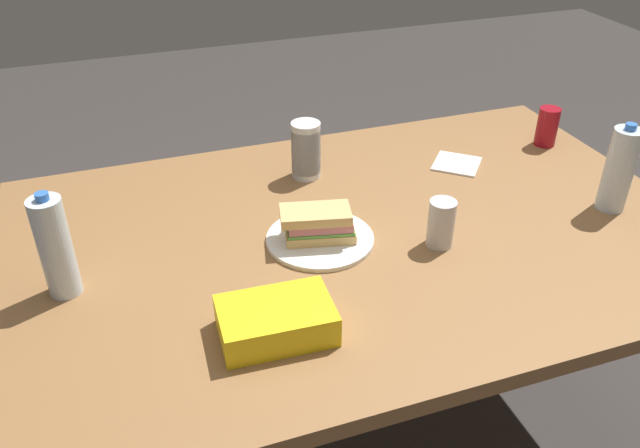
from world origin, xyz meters
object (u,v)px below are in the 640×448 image
(water_bottle_spare, at_px, (55,247))
(chip_bag, at_px, (276,321))
(soda_can_red, at_px, (547,127))
(plastic_cup_stack, at_px, (306,150))
(sandwich, at_px, (319,224))
(water_bottle_tall, at_px, (619,170))
(dining_table, at_px, (357,254))
(soda_can_silver, at_px, (441,223))
(paper_plate, at_px, (320,239))

(water_bottle_spare, bearing_deg, chip_bag, 144.40)
(soda_can_red, relative_size, plastic_cup_stack, 0.73)
(sandwich, distance_m, soda_can_red, 0.91)
(sandwich, distance_m, water_bottle_tall, 0.80)
(dining_table, height_order, water_bottle_tall, water_bottle_tall)
(sandwich, height_order, water_bottle_spare, water_bottle_spare)
(water_bottle_tall, height_order, plastic_cup_stack, water_bottle_tall)
(dining_table, xyz_separation_m, soda_can_silver, (-0.16, 0.13, 0.14))
(water_bottle_spare, distance_m, soda_can_silver, 0.88)
(sandwich, height_order, water_bottle_tall, water_bottle_tall)
(sandwich, relative_size, water_bottle_spare, 0.79)
(sandwich, bearing_deg, soda_can_red, -161.69)
(dining_table, height_order, chip_bag, chip_bag)
(water_bottle_tall, relative_size, water_bottle_spare, 0.97)
(dining_table, height_order, sandwich, sandwich)
(soda_can_silver, bearing_deg, chip_bag, 21.04)
(soda_can_red, height_order, water_bottle_spare, water_bottle_spare)
(soda_can_red, relative_size, water_bottle_spare, 0.49)
(paper_plate, distance_m, soda_can_red, 0.91)
(dining_table, distance_m, plastic_cup_stack, 0.36)
(dining_table, distance_m, chip_bag, 0.45)
(dining_table, relative_size, water_bottle_spare, 6.96)
(dining_table, distance_m, paper_plate, 0.14)
(plastic_cup_stack, relative_size, water_bottle_spare, 0.66)
(dining_table, bearing_deg, plastic_cup_stack, -83.86)
(paper_plate, distance_m, sandwich, 0.05)
(water_bottle_tall, bearing_deg, paper_plate, -7.56)
(water_bottle_tall, bearing_deg, chip_bag, 10.69)
(dining_table, relative_size, water_bottle_tall, 7.20)
(soda_can_red, relative_size, water_bottle_tall, 0.50)
(chip_bag, height_order, water_bottle_spare, water_bottle_spare)
(water_bottle_tall, bearing_deg, plastic_cup_stack, -31.59)
(plastic_cup_stack, distance_m, water_bottle_spare, 0.75)
(dining_table, xyz_separation_m, soda_can_red, (-0.75, -0.27, 0.14))
(sandwich, relative_size, chip_bag, 0.86)
(paper_plate, distance_m, water_bottle_spare, 0.61)
(soda_can_red, xyz_separation_m, chip_bag, (1.05, 0.57, -0.03))
(paper_plate, relative_size, chip_bag, 1.16)
(sandwich, bearing_deg, water_bottle_tall, 172.55)
(soda_can_red, bearing_deg, soda_can_silver, 33.94)
(paper_plate, bearing_deg, chip_bag, 56.01)
(soda_can_silver, bearing_deg, water_bottle_tall, -179.33)
(dining_table, xyz_separation_m, chip_bag, (0.30, 0.31, 0.11))
(chip_bag, bearing_deg, dining_table, -132.09)
(dining_table, relative_size, soda_can_red, 14.35)
(soda_can_red, bearing_deg, water_bottle_tall, 79.74)
(soda_can_red, bearing_deg, paper_plate, 18.34)
(paper_plate, bearing_deg, soda_can_red, -161.66)
(chip_bag, bearing_deg, plastic_cup_stack, -110.62)
(paper_plate, height_order, sandwich, sandwich)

